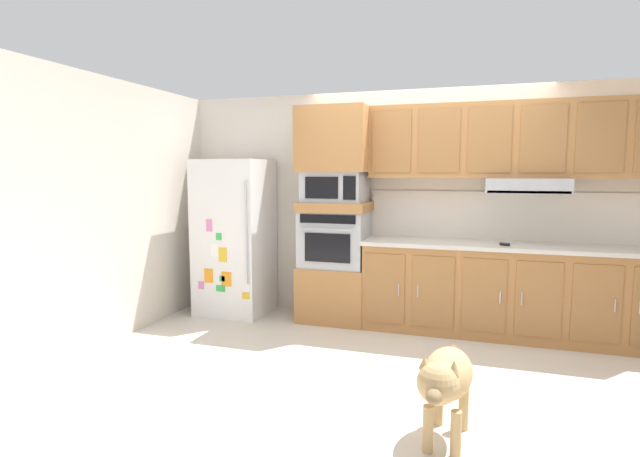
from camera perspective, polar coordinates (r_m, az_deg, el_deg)
The scene contains 15 objects.
ground_plane at distance 4.68m, azimuth 10.22°, elevation -13.81°, with size 9.60×9.60×0.00m, color beige.
back_kitchen_wall at distance 5.50m, azimuth 12.01°, elevation 2.56°, with size 6.20×0.12×2.50m, color beige.
side_panel_left at distance 5.51m, azimuth -19.77°, elevation 2.32°, with size 0.12×7.10×2.50m, color beige.
refrigerator at distance 5.73m, azimuth -9.87°, elevation -0.96°, with size 0.76×0.73×1.76m.
oven_base_cabinet at distance 5.47m, azimuth 1.75°, elevation -7.41°, with size 0.74×0.62×0.60m, color #A8703D.
built_in_oven at distance 5.36m, azimuth 1.76°, elevation -1.17°, with size 0.70×0.62×0.60m.
appliance_mid_shelf at distance 5.32m, azimuth 1.78°, elevation 2.57°, with size 0.74×0.62×0.10m, color #A8703D.
microwave at distance 5.31m, azimuth 1.78°, elevation 4.83°, with size 0.64×0.54×0.32m.
appliance_upper_cabinet at distance 5.32m, azimuth 1.81°, elevation 10.22°, with size 0.74×0.62×0.68m, color #A8703D.
lower_cabinet_run at distance 5.24m, azimuth 21.06°, elevation -6.88°, with size 2.84×0.63×0.88m.
countertop_slab at distance 5.16m, azimuth 21.26°, elevation -1.90°, with size 2.88×0.64×0.04m, color beige.
backsplash_panel at distance 5.42m, azimuth 21.20°, elevation 1.35°, with size 2.88×0.02×0.50m, color silver.
upper_cabinet_with_hood at distance 5.24m, azimuth 21.72°, elevation 9.17°, with size 2.84×0.48×0.88m.
screwdriver at distance 5.02m, azimuth 20.69°, elevation -1.71°, with size 0.16×0.17×0.03m.
dog at distance 3.08m, azimuth 14.38°, elevation -16.53°, with size 0.33×0.92×0.64m.
Camera 1 is at (0.55, -4.35, 1.62)m, focal length 27.59 mm.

